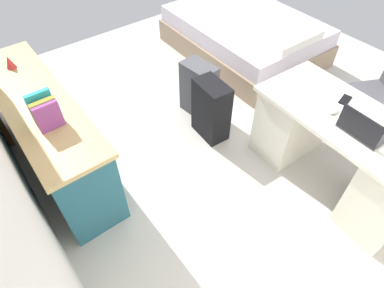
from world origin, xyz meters
name	(u,v)px	position (x,y,z in m)	size (l,w,h in m)	color
ground_plane	(233,124)	(0.00, 0.00, 0.00)	(5.18, 5.18, 0.00)	beige
desk	(338,150)	(-1.03, -0.16, 0.38)	(1.47, 0.72, 0.73)	silver
office_chair	(378,102)	(-0.91, -0.93, 0.42)	(0.62, 0.62, 0.94)	black
credenza	(50,134)	(0.58, 1.64, 0.39)	(1.80, 0.48, 0.78)	#235B6B
bed	(245,36)	(0.97, -1.06, 0.24)	(1.93, 1.44, 0.58)	gray
suitcase_black	(211,110)	(0.06, 0.28, 0.30)	(0.36, 0.22, 0.60)	black
suitcase_spare_grey	(199,89)	(0.40, 0.16, 0.29)	(0.36, 0.22, 0.58)	#4C4C51
laptop	(362,129)	(-1.15, -0.05, 0.78)	(0.32, 0.23, 0.21)	#333338
computer_mouse	(334,111)	(-0.89, -0.10, 0.74)	(0.06, 0.10, 0.03)	white
cell_phone_by_mouse	(345,100)	(-0.87, -0.30, 0.73)	(0.07, 0.14, 0.01)	black
book_row	(46,112)	(0.23, 1.64, 0.89)	(0.15, 0.17, 0.24)	#8E3F87
figurine_small	(9,62)	(1.10, 1.64, 0.84)	(0.08, 0.08, 0.11)	red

